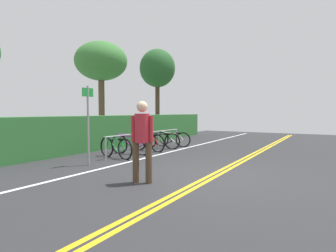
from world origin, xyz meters
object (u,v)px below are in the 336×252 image
bicycle_0 (116,148)px  tree_mid (101,62)px  bike_rack (148,137)px  bicycle_3 (160,141)px  tree_far_right (157,69)px  bicycle_2 (148,142)px  pedestrian (142,136)px  bicycle_1 (130,144)px  sign_post_near (88,118)px  bicycle_4 (172,139)px

bicycle_0 → tree_mid: (3.61, 4.02, 3.66)m
bike_rack → bicycle_3: 0.97m
bicycle_3 → tree_far_right: (4.68, 3.12, 3.76)m
bicycle_2 → tree_far_right: bearing=29.2°
tree_mid → pedestrian: bearing=-131.2°
pedestrian → tree_far_right: (9.71, 5.80, 3.09)m
pedestrian → tree_far_right: bearing=30.8°
bicycle_0 → tree_far_right: bearing=22.7°
bicycle_0 → bicycle_1: bearing=6.0°
bicycle_1 → sign_post_near: 2.49m
bike_rack → pedestrian: pedestrian is taller
bicycle_2 → tree_far_right: tree_far_right is taller
bicycle_2 → sign_post_near: bearing=-176.5°
bicycle_2 → bicycle_3: bearing=-0.7°
tree_far_right → bicycle_4: bearing=-140.2°
pedestrian → tree_mid: (5.84, 6.68, 2.99)m
bicycle_0 → bike_rack: bearing=0.1°
bicycle_1 → bicycle_2: size_ratio=1.01×
bike_rack → sign_post_near: (-3.22, -0.18, 0.79)m
bicycle_2 → tree_far_right: 7.39m
bicycle_2 → pedestrian: 5.00m
bike_rack → bicycle_3: size_ratio=2.77×
bicycle_3 → pedestrian: (-5.03, -2.68, 0.68)m
bicycle_1 → bicycle_3: size_ratio=1.00×
bicycle_1 → sign_post_near: (-2.26, -0.27, 1.00)m
sign_post_near → tree_far_right: bearing=20.5°
bicycle_0 → bicycle_4: 3.64m
tree_mid → bicycle_3: bearing=-101.4°
bicycle_4 → sign_post_near: 5.11m
bicycle_4 → bicycle_3: bearing=174.4°
tree_mid → tree_far_right: tree_far_right is taller
tree_far_right → bicycle_2: bearing=-150.8°
pedestrian → tree_far_right: tree_far_right is taller
sign_post_near → tree_mid: (4.97, 4.20, 2.65)m
tree_far_right → tree_mid: bearing=167.1°
bike_rack → bicycle_0: bike_rack is taller
bike_rack → bicycle_0: bearing=-179.9°
bike_rack → sign_post_near: size_ratio=2.10×
bicycle_2 → tree_mid: bearing=67.2°
bicycle_1 → bicycle_4: size_ratio=1.04×
bicycle_0 → sign_post_near: size_ratio=0.73×
bicycle_4 → bicycle_1: bearing=176.6°
bicycle_3 → bicycle_0: bearing=-179.7°
bicycle_0 → tree_far_right: tree_far_right is taller
bicycle_0 → bicycle_3: bicycle_0 is taller
bike_rack → tree_far_right: 7.34m
bicycle_1 → bicycle_4: bicycle_1 is taller
pedestrian → bicycle_4: bearing=23.8°
bicycle_3 → tree_mid: bearing=78.6°
bicycle_1 → sign_post_near: size_ratio=0.75×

